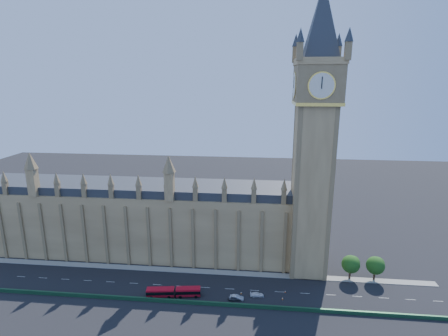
# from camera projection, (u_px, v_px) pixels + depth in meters

# --- Properties ---
(ground) EXTENTS (400.00, 400.00, 0.00)m
(ground) POSITION_uv_depth(u_px,v_px,m) (193.00, 287.00, 113.97)
(ground) COLOR black
(ground) RESTS_ON ground
(palace_westminster) EXTENTS (120.00, 20.00, 28.00)m
(palace_westminster) POSITION_uv_depth(u_px,v_px,m) (139.00, 218.00, 134.26)
(palace_westminster) COLOR #977649
(palace_westminster) RESTS_ON ground
(elizabeth_tower) EXTENTS (20.59, 20.59, 105.00)m
(elizabeth_tower) POSITION_uv_depth(u_px,v_px,m) (316.00, 116.00, 110.42)
(elizabeth_tower) COLOR #977649
(elizabeth_tower) RESTS_ON ground
(bridge_parapet) EXTENTS (160.00, 0.60, 1.20)m
(bridge_parapet) POSITION_uv_depth(u_px,v_px,m) (187.00, 302.00, 105.14)
(bridge_parapet) COLOR #1E4C2D
(bridge_parapet) RESTS_ON ground
(kerb_north) EXTENTS (160.00, 3.00, 0.16)m
(kerb_north) POSITION_uv_depth(u_px,v_px,m) (198.00, 271.00, 123.12)
(kerb_north) COLOR gray
(kerb_north) RESTS_ON ground
(tree_east_near) EXTENTS (6.00, 6.00, 8.50)m
(tree_east_near) POSITION_uv_depth(u_px,v_px,m) (351.00, 264.00, 117.20)
(tree_east_near) COLOR #382619
(tree_east_near) RESTS_ON ground
(tree_east_far) EXTENTS (6.00, 6.00, 8.50)m
(tree_east_far) POSITION_uv_depth(u_px,v_px,m) (376.00, 265.00, 116.41)
(tree_east_far) COLOR #382619
(tree_east_far) RESTS_ON ground
(red_bus) EXTENTS (16.87, 4.63, 2.84)m
(red_bus) POSITION_uv_depth(u_px,v_px,m) (174.00, 292.00, 108.57)
(red_bus) COLOR #B90C1E
(red_bus) RESTS_ON ground
(car_grey) EXTENTS (4.06, 1.88, 1.35)m
(car_grey) POSITION_uv_depth(u_px,v_px,m) (235.00, 298.00, 106.86)
(car_grey) COLOR #404148
(car_grey) RESTS_ON ground
(car_silver) EXTENTS (4.45, 1.87, 1.43)m
(car_silver) POSITION_uv_depth(u_px,v_px,m) (237.00, 298.00, 107.13)
(car_silver) COLOR #B7B8BF
(car_silver) RESTS_ON ground
(car_white) EXTENTS (4.34, 2.03, 1.23)m
(car_white) POSITION_uv_depth(u_px,v_px,m) (257.00, 295.00, 108.73)
(car_white) COLOR white
(car_white) RESTS_ON ground
(cone_a) EXTENTS (0.49, 0.49, 0.67)m
(cone_a) POSITION_uv_depth(u_px,v_px,m) (241.00, 293.00, 110.06)
(cone_a) COLOR black
(cone_a) RESTS_ON ground
(cone_b) EXTENTS (0.46, 0.46, 0.64)m
(cone_b) POSITION_uv_depth(u_px,v_px,m) (282.00, 298.00, 107.31)
(cone_b) COLOR black
(cone_b) RESTS_ON ground
(cone_c) EXTENTS (0.41, 0.41, 0.63)m
(cone_c) POSITION_uv_depth(u_px,v_px,m) (285.00, 292.00, 110.78)
(cone_c) COLOR black
(cone_c) RESTS_ON ground
(cone_d) EXTENTS (0.41, 0.41, 0.65)m
(cone_d) POSITION_uv_depth(u_px,v_px,m) (236.00, 295.00, 108.91)
(cone_d) COLOR black
(cone_d) RESTS_ON ground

